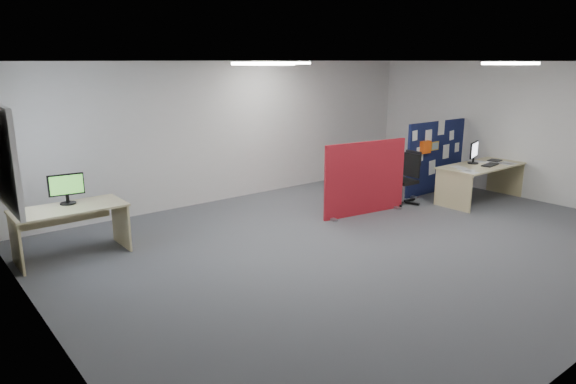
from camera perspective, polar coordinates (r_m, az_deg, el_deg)
floor at (r=8.03m, az=8.32°, el=-5.48°), size 9.00×9.00×0.00m
ceiling at (r=7.56m, az=9.07°, el=14.15°), size 9.00×7.00×0.02m
wall_back at (r=10.35m, az=-5.69°, el=6.76°), size 9.00×0.02×2.70m
wall_left at (r=5.41m, az=-25.96°, el=-1.58°), size 0.02×7.00×2.70m
wall_right at (r=11.37m, az=24.47°, el=6.22°), size 0.02×7.00×2.70m
window at (r=7.31m, az=-29.20°, el=3.46°), size 0.06×1.70×1.30m
ceiling_lights at (r=8.27m, az=7.18°, el=14.01°), size 4.10×4.10×0.04m
navy_divider at (r=11.21m, az=16.04°, el=3.77°), size 1.82×0.30×1.52m
main_desk at (r=10.83m, az=20.49°, el=2.04°), size 1.91×0.85×0.73m
monitor_main at (r=10.81m, az=19.97°, el=4.25°), size 0.48×0.21×0.43m
keyboard at (r=10.76m, az=21.53°, el=2.83°), size 0.47×0.25×0.02m
mouse at (r=10.99m, az=22.43°, el=2.98°), size 0.11×0.07×0.03m
paper_tray at (r=11.31m, az=21.99°, el=3.28°), size 0.31×0.27×0.01m
red_divider at (r=9.32m, az=8.59°, el=1.47°), size 1.76×0.30×1.33m
second_desk at (r=7.85m, az=-23.14°, el=-2.78°), size 1.48×0.74×0.73m
monitor_second at (r=7.89m, az=-23.41°, el=0.45°), size 0.48×0.22×0.44m
office_chair at (r=10.23m, az=13.14°, el=1.91°), size 0.64×0.67×1.00m
desk_papers at (r=10.70m, az=20.79°, el=2.77°), size 1.61×0.84×0.00m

